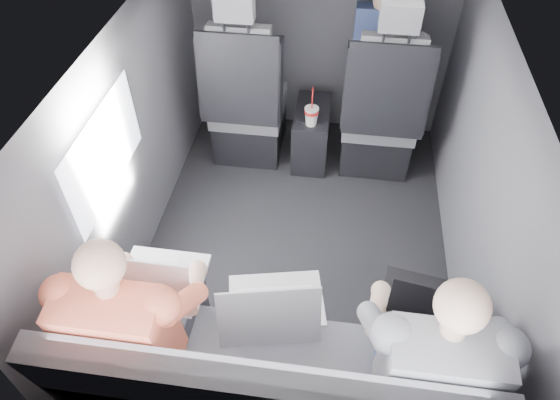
# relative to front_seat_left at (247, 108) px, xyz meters

# --- Properties ---
(floor) EXTENTS (2.60, 2.60, 0.00)m
(floor) POSITION_rel_front_seat_left_xyz_m (0.45, -0.84, -0.40)
(floor) COLOR black
(floor) RESTS_ON ground
(ceiling) EXTENTS (2.60, 2.60, 0.00)m
(ceiling) POSITION_rel_front_seat_left_xyz_m (0.45, -0.84, 0.95)
(ceiling) COLOR #B2B2AD
(ceiling) RESTS_ON panel_back
(panel_left) EXTENTS (0.02, 2.60, 1.35)m
(panel_left) POSITION_rel_front_seat_left_xyz_m (-0.45, -0.84, 0.27)
(panel_left) COLOR #56565B
(panel_left) RESTS_ON floor
(panel_right) EXTENTS (0.02, 2.60, 1.35)m
(panel_right) POSITION_rel_front_seat_left_xyz_m (1.35, -0.84, 0.27)
(panel_right) COLOR #56565B
(panel_right) RESTS_ON floor
(panel_front) EXTENTS (1.80, 0.02, 1.35)m
(panel_front) POSITION_rel_front_seat_left_xyz_m (0.45, 0.46, 0.27)
(panel_front) COLOR #56565B
(panel_front) RESTS_ON floor
(side_window) EXTENTS (0.02, 0.75, 0.42)m
(side_window) POSITION_rel_front_seat_left_xyz_m (-0.43, -1.14, 0.50)
(side_window) COLOR white
(side_window) RESTS_ON panel_left
(seatbelt) EXTENTS (0.35, 0.11, 0.59)m
(seatbelt) POSITION_rel_front_seat_left_xyz_m (0.90, -0.17, 0.40)
(seatbelt) COLOR black
(seatbelt) RESTS_ON front_seat_right
(front_seat_left) EXTENTS (0.52, 0.58, 1.26)m
(front_seat_left) POSITION_rel_front_seat_left_xyz_m (0.00, 0.00, 0.00)
(front_seat_left) COLOR black
(front_seat_left) RESTS_ON floor
(front_seat_right) EXTENTS (0.52, 0.58, 1.26)m
(front_seat_right) POSITION_rel_front_seat_left_xyz_m (0.90, 0.00, 0.00)
(front_seat_right) COLOR black
(front_seat_right) RESTS_ON floor
(center_console) EXTENTS (0.24, 0.48, 0.41)m
(center_console) POSITION_rel_front_seat_left_xyz_m (0.45, 0.04, -0.20)
(center_console) COLOR black
(center_console) RESTS_ON floor
(rear_bench) EXTENTS (1.60, 0.57, 0.92)m
(rear_bench) POSITION_rel_front_seat_left_xyz_m (0.45, -1.90, -0.09)
(rear_bench) COLOR #5D5E62
(rear_bench) RESTS_ON floor
(soda_cup) EXTENTS (0.09, 0.09, 0.28)m
(soda_cup) POSITION_rel_front_seat_left_xyz_m (0.45, -0.12, 0.07)
(soda_cup) COLOR white
(soda_cup) RESTS_ON center_console
(laptop_white) EXTENTS (0.37, 0.34, 0.27)m
(laptop_white) POSITION_rel_front_seat_left_xyz_m (-0.07, -1.62, 0.24)
(laptop_white) COLOR silver
(laptop_white) RESTS_ON passenger_rear_left
(laptop_silver) EXTENTS (0.44, 0.43, 0.28)m
(laptop_silver) POSITION_rel_front_seat_left_xyz_m (0.44, -1.69, 0.24)
(laptop_silver) COLOR #A6A6AB
(laptop_silver) RESTS_ON rear_bench
(laptop_black) EXTENTS (0.38, 0.36, 0.24)m
(laptop_black) POSITION_rel_front_seat_left_xyz_m (1.05, -1.58, 0.23)
(laptop_black) COLOR black
(laptop_black) RESTS_ON passenger_rear_right
(passenger_rear_left) EXTENTS (0.48, 0.60, 1.19)m
(passenger_rear_left) POSITION_rel_front_seat_left_xyz_m (-0.09, -1.81, 0.21)
(passenger_rear_left) COLOR #37363C
(passenger_rear_left) RESTS_ON rear_bench
(passenger_rear_right) EXTENTS (0.48, 0.60, 1.19)m
(passenger_rear_right) POSITION_rel_front_seat_left_xyz_m (1.04, -1.81, 0.22)
(passenger_rear_right) COLOR navy
(passenger_rear_right) RESTS_ON rear_bench
(passenger_front_right) EXTENTS (0.38, 0.38, 0.75)m
(passenger_front_right) POSITION_rel_front_seat_left_xyz_m (0.86, 0.26, 0.34)
(passenger_front_right) COLOR navy
(passenger_front_right) RESTS_ON front_seat_right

